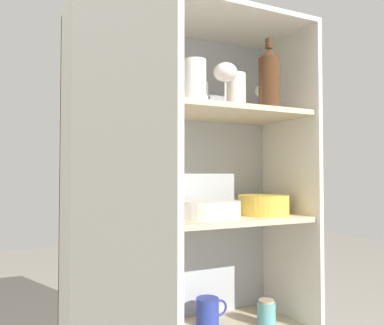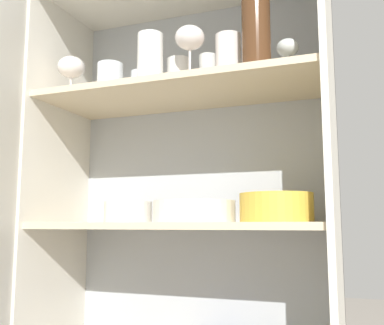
% 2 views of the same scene
% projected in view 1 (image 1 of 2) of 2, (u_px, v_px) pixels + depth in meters
% --- Properties ---
extents(cupboard_back_panel, '(0.91, 0.02, 1.52)m').
position_uv_depth(cupboard_back_panel, '(175.00, 215.00, 1.56)').
color(cupboard_back_panel, '#B2B7BC').
rests_on(cupboard_back_panel, ground_plane).
extents(cupboard_side_left, '(0.02, 0.38, 1.52)m').
position_uv_depth(cupboard_side_left, '(68.00, 227.00, 1.20)').
color(cupboard_side_left, silver).
rests_on(cupboard_side_left, ground_plane).
extents(cupboard_side_right, '(0.02, 0.38, 1.52)m').
position_uv_depth(cupboard_side_right, '(289.00, 215.00, 1.59)').
color(cupboard_side_right, silver).
rests_on(cupboard_side_right, ground_plane).
extents(cupboard_top_panel, '(0.91, 0.38, 0.02)m').
position_uv_depth(cupboard_top_panel, '(193.00, 18.00, 1.42)').
color(cupboard_top_panel, silver).
rests_on(cupboard_top_panel, cupboard_side_left).
extents(shelf_board_middle, '(0.88, 0.34, 0.02)m').
position_uv_depth(shelf_board_middle, '(193.00, 220.00, 1.40)').
color(shelf_board_middle, beige).
extents(shelf_board_upper, '(0.88, 0.34, 0.02)m').
position_uv_depth(shelf_board_upper, '(193.00, 111.00, 1.41)').
color(shelf_board_upper, beige).
extents(cupboard_door, '(0.15, 0.44, 1.52)m').
position_uv_depth(cupboard_door, '(116.00, 249.00, 0.86)').
color(cupboard_door, silver).
rests_on(cupboard_door, ground_plane).
extents(tumbler_glass_0, '(0.08, 0.08, 0.09)m').
position_uv_depth(tumbler_glass_0, '(198.00, 95.00, 1.39)').
color(tumbler_glass_0, white).
rests_on(tumbler_glass_0, shelf_board_upper).
extents(tumbler_glass_1, '(0.06, 0.06, 0.15)m').
position_uv_depth(tumbler_glass_1, '(195.00, 96.00, 1.53)').
color(tumbler_glass_1, white).
rests_on(tumbler_glass_1, shelf_board_upper).
extents(tumbler_glass_2, '(0.07, 0.07, 0.10)m').
position_uv_depth(tumbler_glass_2, '(145.00, 94.00, 1.39)').
color(tumbler_glass_2, white).
rests_on(tumbler_glass_2, shelf_board_upper).
extents(tumbler_glass_3, '(0.07, 0.07, 0.09)m').
position_uv_depth(tumbler_glass_3, '(116.00, 96.00, 1.40)').
color(tumbler_glass_3, white).
rests_on(tumbler_glass_3, shelf_board_upper).
extents(tumbler_glass_4, '(0.08, 0.08, 0.14)m').
position_uv_depth(tumbler_glass_4, '(236.00, 92.00, 1.45)').
color(tumbler_glass_4, silver).
rests_on(tumbler_glass_4, shelf_board_upper).
extents(tumbler_glass_5, '(0.08, 0.08, 0.14)m').
position_uv_depth(tumbler_glass_5, '(195.00, 81.00, 1.28)').
color(tumbler_glass_5, white).
rests_on(tumbler_glass_5, shelf_board_upper).
extents(tumbler_glass_6, '(0.08, 0.08, 0.09)m').
position_uv_depth(tumbler_glass_6, '(145.00, 87.00, 1.26)').
color(tumbler_glass_6, white).
rests_on(tumbler_glass_6, shelf_board_upper).
extents(tumbler_glass_7, '(0.07, 0.07, 0.10)m').
position_uv_depth(tumbler_glass_7, '(236.00, 104.00, 1.58)').
color(tumbler_glass_7, white).
rests_on(tumbler_glass_7, shelf_board_upper).
extents(wine_glass_0, '(0.09, 0.09, 0.14)m').
position_uv_depth(wine_glass_0, '(100.00, 67.00, 1.20)').
color(wine_glass_0, silver).
rests_on(wine_glass_0, shelf_board_upper).
extents(wine_glass_1, '(0.09, 0.09, 0.15)m').
position_uv_depth(wine_glass_1, '(225.00, 73.00, 1.34)').
color(wine_glass_1, silver).
rests_on(wine_glass_1, shelf_board_upper).
extents(wine_glass_2, '(0.07, 0.07, 0.13)m').
position_uv_depth(wine_glass_2, '(263.00, 93.00, 1.58)').
color(wine_glass_2, white).
rests_on(wine_glass_2, shelf_board_upper).
extents(wine_bottle, '(0.08, 0.08, 0.27)m').
position_uv_depth(wine_bottle, '(269.00, 78.00, 1.43)').
color(wine_bottle, '#4C2D19').
rests_on(wine_bottle, shelf_board_upper).
extents(plate_stack_white, '(0.24, 0.24, 0.06)m').
position_uv_depth(plate_stack_white, '(208.00, 209.00, 1.40)').
color(plate_stack_white, silver).
rests_on(plate_stack_white, shelf_board_middle).
extents(mixing_bowl_large, '(0.20, 0.20, 0.08)m').
position_uv_depth(mixing_bowl_large, '(264.00, 204.00, 1.50)').
color(mixing_bowl_large, gold).
rests_on(mixing_bowl_large, shelf_board_middle).
extents(serving_bowl_small, '(0.15, 0.15, 0.06)m').
position_uv_depth(serving_bowl_small, '(149.00, 210.00, 1.32)').
color(serving_bowl_small, silver).
rests_on(serving_bowl_small, shelf_board_middle).
extents(coffee_mug_primary, '(0.13, 0.09, 0.10)m').
position_uv_depth(coffee_mug_primary, '(208.00, 311.00, 1.49)').
color(coffee_mug_primary, '#283893').
rests_on(coffee_mug_primary, shelf_board_lower).
extents(storage_jar, '(0.07, 0.07, 0.10)m').
position_uv_depth(storage_jar, '(266.00, 313.00, 1.48)').
color(storage_jar, '#5BA3A8').
rests_on(storage_jar, shelf_board_lower).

